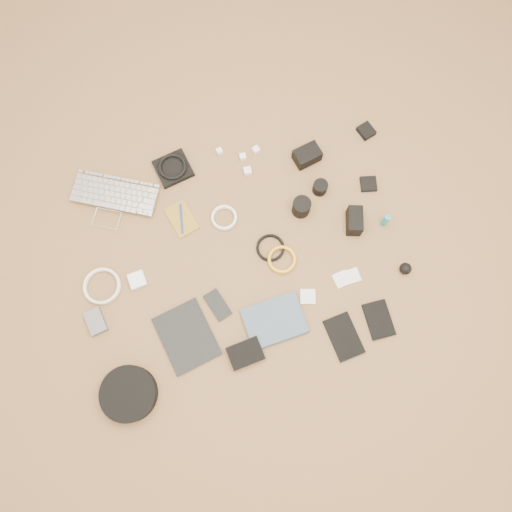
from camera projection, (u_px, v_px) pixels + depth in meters
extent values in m
cube|color=olive|center=(243.00, 262.00, 2.18)|extent=(4.00, 4.00, 0.04)
imported|color=#BBBCC0|center=(112.00, 205.00, 2.21)|extent=(0.46, 0.40, 0.03)
cube|color=black|center=(173.00, 169.00, 2.26)|extent=(0.18, 0.17, 0.03)
torus|color=black|center=(172.00, 167.00, 2.24)|extent=(0.15, 0.15, 0.02)
cube|color=white|center=(219.00, 151.00, 2.28)|extent=(0.03, 0.03, 0.02)
cube|color=white|center=(256.00, 150.00, 2.29)|extent=(0.04, 0.04, 0.03)
cube|color=white|center=(243.00, 157.00, 2.28)|extent=(0.03, 0.03, 0.03)
cube|color=white|center=(248.00, 171.00, 2.25)|extent=(0.03, 0.03, 0.03)
cube|color=black|center=(307.00, 156.00, 2.26)|extent=(0.13, 0.11, 0.07)
cube|color=black|center=(366.00, 131.00, 2.31)|extent=(0.09, 0.09, 0.03)
cube|color=olive|center=(182.00, 219.00, 2.21)|extent=(0.14, 0.18, 0.01)
cylinder|color=#1524AE|center=(181.00, 218.00, 2.20)|extent=(0.02, 0.14, 0.01)
torus|color=white|center=(224.00, 218.00, 2.20)|extent=(0.15, 0.15, 0.01)
cylinder|color=black|center=(301.00, 207.00, 2.18)|extent=(0.11, 0.11, 0.09)
cylinder|color=black|center=(320.00, 187.00, 2.22)|extent=(0.08, 0.08, 0.06)
cube|color=black|center=(368.00, 184.00, 2.25)|extent=(0.08, 0.08, 0.02)
cube|color=white|center=(137.00, 280.00, 2.12)|extent=(0.08, 0.08, 0.03)
torus|color=white|center=(102.00, 286.00, 2.12)|extent=(0.16, 0.16, 0.01)
torus|color=black|center=(270.00, 248.00, 2.17)|extent=(0.15, 0.15, 0.01)
torus|color=gold|center=(282.00, 260.00, 2.15)|extent=(0.15, 0.15, 0.01)
cube|color=black|center=(354.00, 221.00, 2.16)|extent=(0.09, 0.13, 0.09)
cylinder|color=teal|center=(385.00, 220.00, 2.16)|extent=(0.03, 0.03, 0.09)
cube|color=#5C5C61|center=(96.00, 322.00, 2.08)|extent=(0.09, 0.12, 0.03)
cube|color=black|center=(187.00, 336.00, 2.07)|extent=(0.26, 0.31, 0.01)
cube|color=black|center=(218.00, 305.00, 2.10)|extent=(0.11, 0.14, 0.01)
cube|color=silver|center=(308.00, 297.00, 2.11)|extent=(0.08, 0.08, 0.01)
cube|color=silver|center=(341.00, 279.00, 2.13)|extent=(0.08, 0.08, 0.01)
cube|color=silver|center=(352.00, 276.00, 2.14)|extent=(0.07, 0.07, 0.01)
sphere|color=black|center=(405.00, 269.00, 2.12)|extent=(0.07, 0.07, 0.05)
cylinder|color=black|center=(129.00, 394.00, 1.98)|extent=(0.23, 0.23, 0.06)
cube|color=black|center=(245.00, 353.00, 2.04)|extent=(0.15, 0.12, 0.03)
imported|color=#3C5066|center=(282.00, 342.00, 2.06)|extent=(0.26, 0.21, 0.02)
cube|color=black|center=(344.00, 337.00, 2.07)|extent=(0.14, 0.20, 0.01)
cube|color=black|center=(379.00, 320.00, 2.09)|extent=(0.11, 0.16, 0.01)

